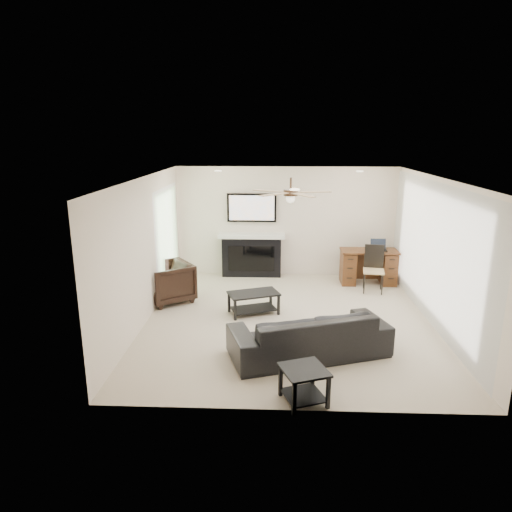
{
  "coord_description": "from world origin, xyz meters",
  "views": [
    {
      "loc": [
        -0.26,
        -7.56,
        3.2
      ],
      "look_at": [
        -0.58,
        0.17,
        1.13
      ],
      "focal_mm": 32.0,
      "sensor_mm": 36.0,
      "label": 1
    }
  ],
  "objects_px": {
    "sofa": "(309,334)",
    "armchair": "(168,282)",
    "desk": "(368,267)",
    "fireplace_unit": "(252,236)",
    "coffee_table": "(254,303)"
  },
  "relations": [
    {
      "from": "coffee_table",
      "to": "armchair",
      "type": "bearing_deg",
      "value": 141.5
    },
    {
      "from": "sofa",
      "to": "coffee_table",
      "type": "relative_size",
      "value": 2.59
    },
    {
      "from": "armchair",
      "to": "fireplace_unit",
      "type": "relative_size",
      "value": 0.45
    },
    {
      "from": "desk",
      "to": "coffee_table",
      "type": "bearing_deg",
      "value": -142.82
    },
    {
      "from": "fireplace_unit",
      "to": "desk",
      "type": "distance_m",
      "value": 2.69
    },
    {
      "from": "sofa",
      "to": "desk",
      "type": "xyz_separation_m",
      "value": [
        1.53,
        3.45,
        0.04
      ]
    },
    {
      "from": "sofa",
      "to": "armchair",
      "type": "bearing_deg",
      "value": -57.92
    },
    {
      "from": "sofa",
      "to": "desk",
      "type": "distance_m",
      "value": 3.77
    },
    {
      "from": "sofa",
      "to": "armchair",
      "type": "xyz_separation_m",
      "value": [
        -2.6,
        2.15,
        0.05
      ]
    },
    {
      "from": "armchair",
      "to": "coffee_table",
      "type": "bearing_deg",
      "value": 36.5
    },
    {
      "from": "coffee_table",
      "to": "desk",
      "type": "relative_size",
      "value": 0.74
    },
    {
      "from": "sofa",
      "to": "armchair",
      "type": "relative_size",
      "value": 2.71
    },
    {
      "from": "armchair",
      "to": "fireplace_unit",
      "type": "distance_m",
      "value": 2.4
    },
    {
      "from": "desk",
      "to": "fireplace_unit",
      "type": "bearing_deg",
      "value": 170.17
    },
    {
      "from": "armchair",
      "to": "desk",
      "type": "relative_size",
      "value": 0.71
    }
  ]
}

